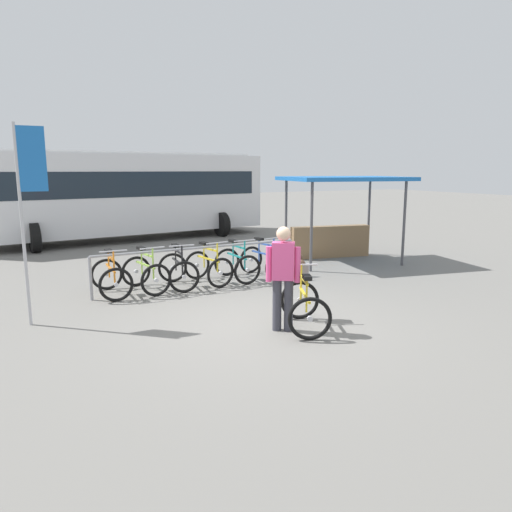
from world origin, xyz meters
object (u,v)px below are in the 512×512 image
Objects in this scene: racked_bike_lime at (146,274)px; racked_bike_yellow at (208,267)px; racked_bike_black at (178,270)px; racked_bike_blue at (264,261)px; racked_bike_orange at (111,277)px; racked_bike_teal at (237,264)px; featured_bicycle at (303,297)px; banner_flag at (28,186)px; person_with_featured_bike at (283,274)px; market_stall at (338,210)px; bus_distant at (125,191)px.

racked_bike_yellow is (1.40, 0.04, 0.00)m from racked_bike_lime.
racked_bike_black is 0.95× the size of racked_bike_blue.
racked_bike_orange is 2.80m from racked_bike_teal.
racked_bike_yellow is at bearing 94.72° from featured_bicycle.
racked_bike_yellow is 4.18m from banner_flag.
person_with_featured_bike reaches higher than racked_bike_lime.
racked_bike_teal is at bearing 1.63° from racked_bike_yellow.
racked_bike_teal is 0.33× the size of market_stall.
racked_bike_black is 7.89m from bus_distant.
market_stall is (3.52, 1.01, 1.03)m from racked_bike_teal.
racked_bike_lime is at bearing -99.19° from bus_distant.
racked_bike_black and racked_bike_blue have the same top height.
bus_distant is 9.69m from banner_flag.
racked_bike_blue is 0.95× the size of featured_bicycle.
racked_bike_lime and racked_bike_teal have the same top height.
person_with_featured_bike is (0.59, -3.42, 0.54)m from racked_bike_black.
racked_bike_blue is (2.10, 0.06, 0.00)m from racked_bike_black.
racked_bike_orange is 0.98× the size of racked_bike_black.
racked_bike_lime is at bearing -178.37° from racked_bike_yellow.
racked_bike_blue is (0.70, 0.02, 0.00)m from racked_bike_teal.
racked_bike_teal is 4.78m from banner_flag.
racked_bike_lime is at bearing 31.95° from banner_flag.
racked_bike_lime is at bearing -178.37° from racked_bike_teal.
racked_bike_blue is (2.80, 0.08, 0.00)m from racked_bike_lime.
racked_bike_teal is at bearing 76.86° from person_with_featured_bike.
racked_bike_teal is 0.70m from racked_bike_blue.
racked_bike_orange is at bearing -178.37° from racked_bike_black.
racked_bike_yellow is 1.07× the size of racked_bike_teal.
racked_bike_orange is at bearing -178.37° from racked_bike_teal.
racked_bike_yellow is (0.70, 0.02, 0.00)m from racked_bike_black.
racked_bike_lime is 2.10m from racked_bike_teal.
racked_bike_orange is 0.93× the size of racked_bike_blue.
bus_distant is 8.01m from market_stall.
racked_bike_teal is at bearing 83.09° from featured_bicycle.
bus_distant is at bearing 85.88° from racked_bike_black.
racked_bike_lime is at bearing -178.37° from racked_bike_black.
racked_bike_lime is 1.05× the size of racked_bike_black.
market_stall is (4.37, -6.71, -0.35)m from bus_distant.
market_stall reaches higher than racked_bike_teal.
racked_bike_blue is at bearing 1.63° from racked_bike_black.
bus_distant is (-0.84, 7.71, 1.37)m from racked_bike_teal.
racked_bike_orange is 0.35× the size of banner_flag.
racked_bike_teal is 3.47m from featured_bicycle.
racked_bike_black and racked_bike_yellow have the same top height.
racked_bike_yellow is 0.74× the size of person_with_featured_bike.
racked_bike_orange is at bearing -104.11° from bus_distant.
racked_bike_lime is 2.80m from racked_bike_blue.
bus_distant is at bearing 75.89° from racked_bike_orange.
racked_bike_lime is at bearing 1.63° from racked_bike_orange.
racked_bike_orange is at bearing 42.71° from banner_flag.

